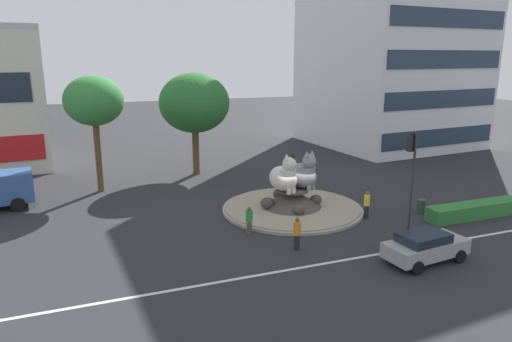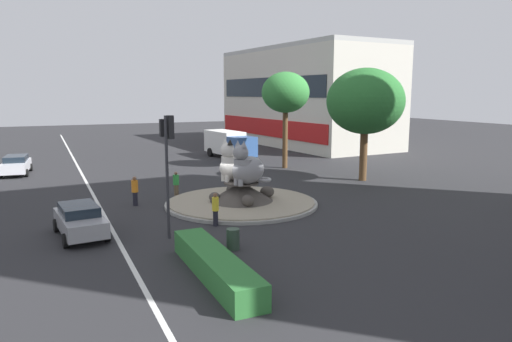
{
  "view_description": "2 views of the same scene",
  "coord_description": "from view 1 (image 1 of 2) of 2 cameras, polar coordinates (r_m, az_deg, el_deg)",
  "views": [
    {
      "loc": [
        -12.26,
        -25.69,
        9.68
      ],
      "look_at": [
        -2.88,
        -0.96,
        3.09
      ],
      "focal_mm": 32.22,
      "sensor_mm": 36.0,
      "label": 1
    },
    {
      "loc": [
        25.52,
        -10.66,
        6.62
      ],
      "look_at": [
        0.25,
        0.85,
        2.03
      ],
      "focal_mm": 33.24,
      "sensor_mm": 36.0,
      "label": 2
    }
  ],
  "objects": [
    {
      "name": "second_tree_near_tower",
      "position": [
        34.81,
        -19.49,
        8.11
      ],
      "size": [
        4.17,
        4.17,
        8.44
      ],
      "color": "brown",
      "rests_on": "ground"
    },
    {
      "name": "office_tower",
      "position": [
        54.52,
        16.61,
        17.15
      ],
      "size": [
        16.77,
        17.04,
        26.42
      ],
      "rotation": [
        0.0,
        0.0,
        0.08
      ],
      "color": "silver",
      "rests_on": "ground"
    },
    {
      "name": "ground_plane",
      "position": [
        30.06,
        4.51,
        -4.84
      ],
      "size": [
        160.0,
        160.0,
        0.0
      ],
      "primitive_type": "plane",
      "color": "#28282B"
    },
    {
      "name": "pedestrian_orange_shirt",
      "position": [
        23.83,
        5.12,
        -7.65
      ],
      "size": [
        0.39,
        0.39,
        1.75
      ],
      "rotation": [
        0.0,
        0.0,
        0.91
      ],
      "color": "black",
      "rests_on": "ground"
    },
    {
      "name": "clipped_hedge_strip",
      "position": [
        31.63,
        25.54,
        -4.4
      ],
      "size": [
        6.8,
        1.2,
        0.9
      ],
      "primitive_type": "cube",
      "color": "#2D7033",
      "rests_on": "ground"
    },
    {
      "name": "broadleaf_tree_behind_island",
      "position": [
        38.42,
        -7.66,
        8.34
      ],
      "size": [
        5.78,
        5.78,
        8.46
      ],
      "color": "brown",
      "rests_on": "ground"
    },
    {
      "name": "traffic_light_mast",
      "position": [
        26.91,
        18.79,
        1.26
      ],
      "size": [
        0.71,
        0.56,
        5.63
      ],
      "rotation": [
        0.0,
        0.0,
        1.62
      ],
      "color": "#2D2D33",
      "rests_on": "ground"
    },
    {
      "name": "cat_statue_white",
      "position": [
        28.97,
        3.54,
        -0.74
      ],
      "size": [
        1.93,
        2.68,
        2.53
      ],
      "rotation": [
        0.0,
        0.0,
        -1.3
      ],
      "color": "silver",
      "rests_on": "roundabout_island"
    },
    {
      "name": "roundabout_island",
      "position": [
        29.93,
        4.5,
        -4.01
      ],
      "size": [
        9.08,
        9.08,
        1.4
      ],
      "color": "gray",
      "rests_on": "ground"
    },
    {
      "name": "pedestrian_yellow_shirt",
      "position": [
        29.12,
        13.59,
        -3.97
      ],
      "size": [
        0.34,
        0.34,
        1.7
      ],
      "rotation": [
        0.0,
        0.0,
        3.02
      ],
      "color": "black",
      "rests_on": "ground"
    },
    {
      "name": "pedestrian_green_shirt",
      "position": [
        25.8,
        -0.84,
        -6.08
      ],
      "size": [
        0.39,
        0.39,
        1.6
      ],
      "rotation": [
        0.0,
        0.0,
        1.44
      ],
      "color": "brown",
      "rests_on": "ground"
    },
    {
      "name": "hatchback_near_shophouse",
      "position": [
        23.93,
        20.25,
        -8.73
      ],
      "size": [
        4.36,
        2.32,
        1.48
      ],
      "rotation": [
        0.0,
        0.0,
        0.1
      ],
      "color": "#99999E",
      "rests_on": "ground"
    },
    {
      "name": "litter_bin",
      "position": [
        31.05,
        19.81,
        -4.17
      ],
      "size": [
        0.56,
        0.56,
        0.9
      ],
      "color": "#2D4233",
      "rests_on": "ground"
    },
    {
      "name": "cat_statue_grey",
      "position": [
        29.76,
        5.89,
        -0.38
      ],
      "size": [
        2.11,
        2.88,
        2.56
      ],
      "rotation": [
        0.0,
        0.0,
        -1.2
      ],
      "color": "gray",
      "rests_on": "roundabout_island"
    },
    {
      "name": "lane_centreline",
      "position": [
        23.75,
        12.67,
        -10.43
      ],
      "size": [
        112.0,
        0.2,
        0.01
      ],
      "primitive_type": "cube",
      "color": "silver",
      "rests_on": "ground"
    }
  ]
}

